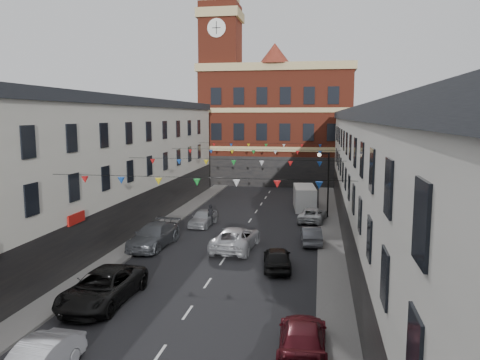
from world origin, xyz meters
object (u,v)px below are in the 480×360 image
Objects in this scene: car_right_d at (277,258)px; moving_car at (236,238)px; car_left_c at (103,287)px; street_lamp at (326,176)px; car_right_e at (311,235)px; car_left_e at (203,218)px; car_left_d at (154,236)px; pedestrian at (210,215)px; car_right_f at (313,215)px; white_van at (304,198)px; car_right_c at (302,338)px.

moving_car is at bearing -55.95° from car_right_d.
street_lamp is at bearing 65.39° from car_left_c.
car_right_e is (9.97, 12.79, -0.16)m from car_left_c.
car_left_e is 0.72× the size of moving_car.
car_left_d is 3.04× the size of pedestrian.
car_right_f is at bearing -124.49° from street_lamp.
white_van is 2.82× the size of pedestrian.
white_van is (-1.97, 4.16, -2.76)m from street_lamp.
car_right_e is at bearing -91.88° from white_van.
car_right_c is 16.19m from car_right_e.
car_left_e is at bearing 89.60° from car_left_c.
car_right_c is 1.01× the size of car_right_f.
street_lamp is 3.28× the size of pedestrian.
white_van is (10.08, 15.65, 0.33)m from car_left_d.
car_right_f is 10.92m from moving_car.
pedestrian is (0.63, 0.02, 0.22)m from car_left_e.
car_right_e is at bearing -19.82° from car_left_e.
white_van is at bearing 115.41° from street_lamp.
moving_car is at bearing 8.03° from car_left_d.
pedestrian is at bearing -68.57° from car_right_c.
car_left_e is 12.03m from white_van.
car_right_f is at bearing -104.75° from car_right_d.
car_right_c is 29.16m from white_van.
car_left_c reaches higher than car_right_d.
pedestrian reaches higher than car_left_d.
car_left_e is at bearing -155.53° from street_lamp.
car_left_d is at bearing 6.97° from moving_car.
street_lamp reaches higher than car_right_f.
street_lamp is 25.21m from car_right_c.
street_lamp is 1.03× the size of car_left_c.
car_left_e is at bearing -67.06° from car_right_c.
car_right_c is at bearing 94.03° from car_right_d.
car_left_c reaches higher than moving_car.
street_lamp is 24.43m from car_left_c.
car_right_d is (8.07, 6.65, -0.11)m from car_left_c.
car_left_d is 1.08× the size of white_van.
pedestrian reaches higher than car_left_c.
car_left_e is 2.25× the size of pedestrian.
white_van reaches higher than car_right_c.
street_lamp is 16.94m from car_left_d.
moving_car reaches higher than car_left_e.
moving_car is at bearing 19.45° from car_right_e.
street_lamp reaches higher than white_van.
car_right_c reaches higher than car_right_e.
car_left_d is 0.98× the size of moving_car.
pedestrian reaches higher than car_left_e.
car_left_c reaches higher than car_right_e.
pedestrian is (-6.60, 10.31, 0.22)m from car_right_d.
car_right_e reaches higher than car_right_f.
car_left_c is 17.03m from pedestrian.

